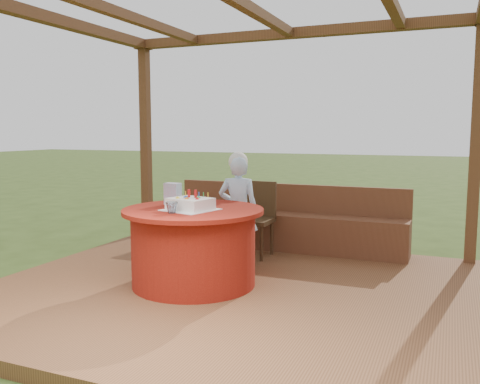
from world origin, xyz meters
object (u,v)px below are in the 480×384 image
(table, at_px, (194,246))
(birthday_cake, at_px, (190,204))
(bench, at_px, (285,228))
(chair, at_px, (256,215))
(elderly_woman, at_px, (238,208))
(gift_bag, at_px, (173,194))
(drinking_glass, at_px, (172,208))

(table, bearing_deg, birthday_cake, -78.85)
(bench, distance_m, chair, 0.55)
(elderly_woman, distance_m, gift_bag, 0.85)
(chair, bearing_deg, table, -95.69)
(elderly_woman, xyz_separation_m, gift_bag, (-0.41, -0.71, 0.22))
(table, height_order, chair, chair)
(gift_bag, bearing_deg, table, -22.38)
(bench, bearing_deg, elderly_woman, -105.44)
(gift_bag, distance_m, drinking_glass, 0.53)
(table, height_order, gift_bag, gift_bag)
(chair, bearing_deg, bench, 64.19)
(bench, xyz_separation_m, gift_bag, (-0.66, -1.63, 0.58))
(chair, distance_m, birthday_cake, 1.45)
(drinking_glass, bearing_deg, birthday_cake, 73.45)
(bench, relative_size, gift_bag, 13.79)
(table, xyz_separation_m, elderly_woman, (0.10, 0.86, 0.26))
(table, distance_m, elderly_woman, 0.91)
(chair, height_order, elderly_woman, elderly_woman)
(table, distance_m, birthday_cake, 0.43)
(chair, distance_m, elderly_woman, 0.48)
(gift_bag, xyz_separation_m, drinking_glass, (0.26, -0.46, -0.06))
(table, relative_size, drinking_glass, 12.23)
(birthday_cake, height_order, gift_bag, gift_bag)
(elderly_woman, bearing_deg, bench, 74.56)
(bench, relative_size, elderly_woman, 2.41)
(bench, height_order, chair, chair)
(birthday_cake, distance_m, drinking_glass, 0.24)
(table, height_order, drinking_glass, drinking_glass)
(chair, height_order, drinking_glass, chair)
(chair, bearing_deg, elderly_woman, -93.89)
(bench, height_order, gift_bag, gift_bag)
(bench, xyz_separation_m, elderly_woman, (-0.25, -0.91, 0.37))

